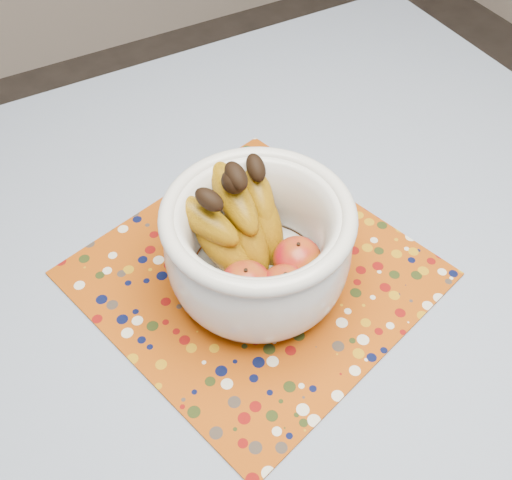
% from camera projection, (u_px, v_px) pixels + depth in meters
% --- Properties ---
extents(table, '(1.20, 1.20, 0.75)m').
position_uv_depth(table, '(302.00, 331.00, 0.91)').
color(table, brown).
rests_on(table, ground).
extents(tablecloth, '(1.32, 1.32, 0.01)m').
position_uv_depth(tablecloth, '(306.00, 300.00, 0.85)').
color(tablecloth, slate).
rests_on(tablecloth, table).
extents(placemat, '(0.53, 0.53, 0.00)m').
position_uv_depth(placemat, '(255.00, 274.00, 0.87)').
color(placemat, '#983D08').
rests_on(placemat, tablecloth).
extents(fruit_bowl, '(0.26, 0.26, 0.19)m').
position_uv_depth(fruit_bowl, '(252.00, 239.00, 0.79)').
color(fruit_bowl, silver).
rests_on(fruit_bowl, placemat).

